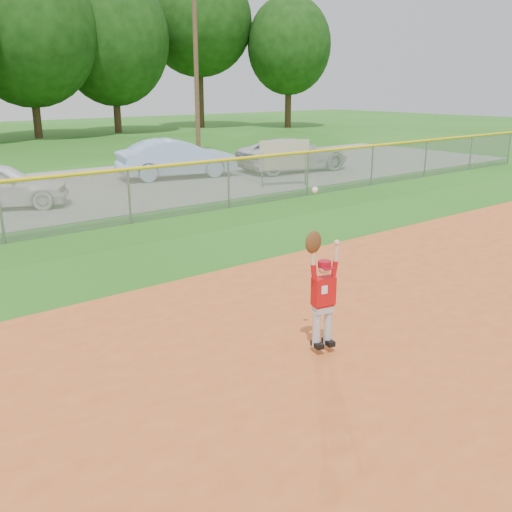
{
  "coord_description": "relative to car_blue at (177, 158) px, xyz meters",
  "views": [
    {
      "loc": [
        -6.82,
        -4.14,
        3.68
      ],
      "look_at": [
        -1.49,
        2.57,
        1.1
      ],
      "focal_mm": 40.0,
      "sensor_mm": 36.0,
      "label": 1
    }
  ],
  "objects": [
    {
      "name": "parking_strip",
      "position": [
        -5.15,
        -0.12,
        -0.79
      ],
      "size": [
        44.0,
        10.0,
        0.03
      ],
      "primitive_type": "cube",
      "color": "gray",
      "rests_on": "ground"
    },
    {
      "name": "ballplayer",
      "position": [
        -6.67,
        -15.05,
        0.16
      ],
      "size": [
        0.56,
        0.29,
        2.28
      ],
      "color": "silver",
      "rests_on": "ground"
    },
    {
      "name": "car_white_b",
      "position": [
        5.09,
        -1.47,
        -0.08
      ],
      "size": [
        5.29,
        2.95,
        1.4
      ],
      "primitive_type": "imported",
      "rotation": [
        0.0,
        0.0,
        1.44
      ],
      "color": "silver",
      "rests_on": "parking_strip"
    },
    {
      "name": "power_lines",
      "position": [
        -4.15,
        5.88,
        3.87
      ],
      "size": [
        19.4,
        0.24,
        9.0
      ],
      "color": "#4C3823",
      "rests_on": "ground"
    },
    {
      "name": "car_blue",
      "position": [
        0.0,
        0.0,
        0.0
      ],
      "size": [
        4.96,
        2.57,
        1.56
      ],
      "primitive_type": "imported",
      "rotation": [
        0.0,
        0.0,
        1.37
      ],
      "color": "#9ABCE6",
      "rests_on": "parking_strip"
    },
    {
      "name": "ground",
      "position": [
        -5.15,
        -16.12,
        -0.81
      ],
      "size": [
        120.0,
        120.0,
        0.0
      ],
      "primitive_type": "plane",
      "color": "#225E15",
      "rests_on": "ground"
    },
    {
      "name": "outfield_fence",
      "position": [
        -5.15,
        -6.12,
        0.07
      ],
      "size": [
        40.06,
        0.1,
        1.55
      ],
      "color": "gray",
      "rests_on": "ground"
    },
    {
      "name": "sponsor_sign",
      "position": [
        2.07,
        -4.27,
        0.33
      ],
      "size": [
        1.85,
        0.69,
        1.73
      ],
      "color": "gray",
      "rests_on": "ground"
    }
  ]
}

